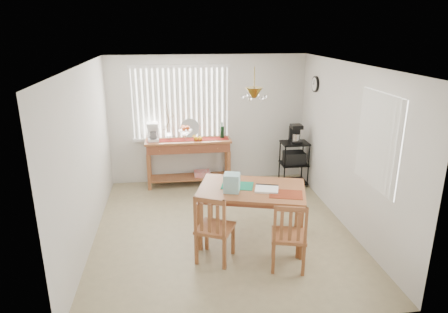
{
  "coord_description": "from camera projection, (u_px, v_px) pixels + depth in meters",
  "views": [
    {
      "loc": [
        -0.75,
        -5.72,
        3.11
      ],
      "look_at": [
        0.1,
        0.55,
        1.05
      ],
      "focal_mm": 32.0,
      "sensor_mm": 36.0,
      "label": 1
    }
  ],
  "objects": [
    {
      "name": "sideboard",
      "position": [
        189.0,
        151.0,
        8.04
      ],
      "size": [
        1.71,
        0.48,
        0.96
      ],
      "color": "#985A33",
      "rests_on": "ground"
    },
    {
      "name": "room_shell",
      "position": [
        222.0,
        127.0,
        5.94
      ],
      "size": [
        4.2,
        4.7,
        2.7
      ],
      "color": "silver",
      "rests_on": "ground"
    },
    {
      "name": "cart_items",
      "position": [
        295.0,
        134.0,
        7.95
      ],
      "size": [
        0.21,
        0.26,
        0.37
      ],
      "color": "black",
      "rests_on": "wire_cart"
    },
    {
      "name": "table_items",
      "position": [
        241.0,
        184.0,
        5.78
      ],
      "size": [
        1.17,
        0.87,
        0.27
      ],
      "color": "#167D5A",
      "rests_on": "dining_table"
    },
    {
      "name": "dining_table",
      "position": [
        252.0,
        194.0,
        5.94
      ],
      "size": [
        1.78,
        1.4,
        0.83
      ],
      "color": "#985A33",
      "rests_on": "ground"
    },
    {
      "name": "chair_right",
      "position": [
        289.0,
        236.0,
        5.26
      ],
      "size": [
        0.55,
        0.55,
        0.98
      ],
      "color": "#985A33",
      "rests_on": "ground"
    },
    {
      "name": "ground",
      "position": [
        222.0,
        229.0,
        6.45
      ],
      "size": [
        4.0,
        4.5,
        0.01
      ],
      "primitive_type": "cube",
      "color": "tan"
    },
    {
      "name": "chair_left",
      "position": [
        214.0,
        228.0,
        5.43
      ],
      "size": [
        0.62,
        0.62,
        1.01
      ],
      "color": "#985A33",
      "rests_on": "ground"
    },
    {
      "name": "wire_cart",
      "position": [
        294.0,
        159.0,
        8.11
      ],
      "size": [
        0.53,
        0.43,
        0.9
      ],
      "color": "black",
      "rests_on": "ground"
    },
    {
      "name": "sideboard_items",
      "position": [
        173.0,
        133.0,
        7.9
      ],
      "size": [
        1.62,
        0.41,
        0.73
      ],
      "color": "maroon",
      "rests_on": "sideboard"
    }
  ]
}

